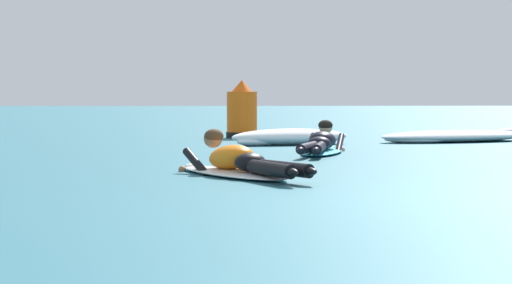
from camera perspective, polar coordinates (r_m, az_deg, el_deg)
The scene contains 6 objects.
ground_plane at distance 17.80m, azimuth 7.35°, elevation 0.01°, with size 120.00×120.00×0.00m, color #2D6B7A.
surfer_near at distance 10.10m, azimuth -1.12°, elevation -1.31°, with size 1.51×2.41×0.53m.
surfer_far at distance 13.95m, azimuth 3.92°, elevation -0.18°, with size 1.05×2.53×0.54m.
whitewater_front at distance 16.57m, azimuth 2.08°, elevation 0.29°, with size 2.31×1.44×0.29m.
whitewater_mid_right at distance 18.07m, azimuth 11.92°, elevation 0.34°, with size 3.35×2.07×0.22m.
channel_marker_buoy at distance 19.28m, azimuth -0.85°, elevation 1.68°, with size 0.65×0.65×1.18m.
Camera 1 is at (-3.24, -7.48, 0.87)m, focal length 66.69 mm.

